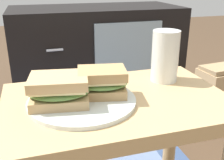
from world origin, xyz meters
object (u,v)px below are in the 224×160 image
object	(u,v)px
beer_glass	(165,57)
paper_bag	(217,96)
sandwich_front	(59,90)
sandwich_back	(102,82)
tv_cabinet	(97,56)
plate	(82,100)

from	to	relation	value
beer_glass	paper_bag	size ratio (longest dim) A/B	0.45
sandwich_front	sandwich_back	distance (m)	0.11
tv_cabinet	sandwich_front	distance (m)	1.03
tv_cabinet	paper_bag	size ratio (longest dim) A/B	2.95
sandwich_front	paper_bag	size ratio (longest dim) A/B	0.47
plate	sandwich_back	world-z (taller)	sandwich_back
sandwich_back	beer_glass	bearing A→B (deg)	18.74
sandwich_front	sandwich_back	world-z (taller)	same
tv_cabinet	plate	distance (m)	1.00
sandwich_back	beer_glass	xyz separation A→B (m)	(0.20, 0.07, 0.03)
sandwich_front	beer_glass	bearing A→B (deg)	15.81
plate	sandwich_back	bearing A→B (deg)	9.93
sandwich_front	paper_bag	bearing A→B (deg)	30.23
sandwich_front	paper_bag	xyz separation A→B (m)	(0.84, 0.49, -0.34)
plate	sandwich_front	bearing A→B (deg)	-170.07
beer_glass	paper_bag	world-z (taller)	beer_glass
sandwich_back	beer_glass	distance (m)	0.22
tv_cabinet	sandwich_front	world-z (taller)	tv_cabinet
sandwich_front	sandwich_back	size ratio (longest dim) A/B	1.09
plate	paper_bag	distance (m)	0.97
sandwich_back	beer_glass	world-z (taller)	beer_glass
sandwich_back	paper_bag	world-z (taller)	sandwich_back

